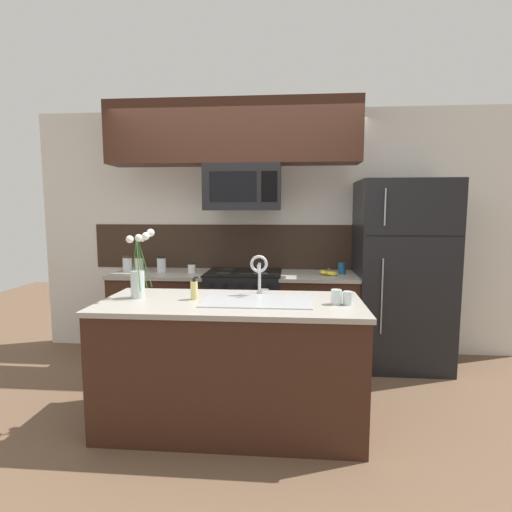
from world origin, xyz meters
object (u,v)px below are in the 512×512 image
object	(u,v)px
flower_vase	(139,274)
sink_faucet	(259,269)
storage_jar_medium	(139,264)
coffee_tin	(342,268)
dish_soap_bottle	(194,290)
microwave	(243,188)
storage_jar_short	(162,264)
drinking_glass	(336,297)
stove_range	(244,316)
storage_jar_tall	(128,264)
storage_jar_squat	(192,268)
spare_glass	(348,298)
refrigerator	(401,274)
banana_bunch	(329,273)

from	to	relation	value
flower_vase	sink_faucet	bearing A→B (deg)	10.20
storage_jar_medium	coffee_tin	size ratio (longest dim) A/B	1.42
storage_jar_medium	dish_soap_bottle	world-z (taller)	dish_soap_bottle
microwave	sink_faucet	xyz separation A→B (m)	(0.24, -1.02, -0.66)
storage_jar_medium	flower_vase	size ratio (longest dim) A/B	0.31
storage_jar_short	coffee_tin	world-z (taller)	storage_jar_short
drinking_glass	stove_range	bearing A→B (deg)	121.32
storage_jar_short	flower_vase	size ratio (longest dim) A/B	0.32
storage_jar_tall	dish_soap_bottle	xyz separation A→B (m)	(1.01, -1.24, -0.01)
storage_jar_medium	sink_faucet	world-z (taller)	sink_faucet
storage_jar_squat	spare_glass	bearing A→B (deg)	-42.44
storage_jar_short	spare_glass	world-z (taller)	storage_jar_short
dish_soap_bottle	drinking_glass	bearing A→B (deg)	-3.67
storage_jar_short	flower_vase	bearing A→B (deg)	-79.52
microwave	refrigerator	xyz separation A→B (m)	(1.57, 0.04, -0.85)
storage_jar_tall	banana_bunch	distance (m)	2.08
storage_jar_medium	storage_jar_squat	world-z (taller)	storage_jar_medium
banana_bunch	storage_jar_squat	bearing A→B (deg)	178.25
stove_range	spare_glass	world-z (taller)	spare_glass
storage_jar_tall	sink_faucet	size ratio (longest dim) A/B	0.52
storage_jar_short	sink_faucet	bearing A→B (deg)	-43.52
refrigerator	storage_jar_medium	distance (m)	2.67
storage_jar_short	sink_faucet	size ratio (longest dim) A/B	0.53
sink_faucet	drinking_glass	world-z (taller)	sink_faucet
refrigerator	sink_faucet	bearing A→B (deg)	-141.44
storage_jar_medium	sink_faucet	distance (m)	1.71
refrigerator	storage_jar_squat	world-z (taller)	refrigerator
stove_range	storage_jar_squat	distance (m)	0.73
microwave	dish_soap_bottle	size ratio (longest dim) A/B	4.51
microwave	storage_jar_medium	world-z (taller)	microwave
coffee_tin	storage_jar_tall	bearing A→B (deg)	-179.21
storage_jar_medium	spare_glass	xyz separation A→B (m)	(1.96, -1.32, -0.03)
refrigerator	storage_jar_tall	world-z (taller)	refrigerator
microwave	spare_glass	xyz separation A→B (m)	(0.86, -1.27, -0.81)
storage_jar_squat	microwave	bearing A→B (deg)	-0.36
storage_jar_short	storage_jar_squat	xyz separation A→B (m)	(0.32, -0.01, -0.03)
storage_jar_tall	drinking_glass	world-z (taller)	storage_jar_tall
sink_faucet	storage_jar_medium	bearing A→B (deg)	141.44
storage_jar_squat	sink_faucet	size ratio (longest dim) A/B	0.32
refrigerator	spare_glass	bearing A→B (deg)	-118.37
coffee_tin	dish_soap_bottle	size ratio (longest dim) A/B	0.67
microwave	storage_jar_tall	xyz separation A→B (m)	(-1.22, 0.04, -0.78)
storage_jar_medium	flower_vase	bearing A→B (deg)	-69.01
storage_jar_short	dish_soap_bottle	size ratio (longest dim) A/B	0.99
refrigerator	drinking_glass	xyz separation A→B (m)	(-0.78, -1.31, 0.04)
drinking_glass	spare_glass	size ratio (longest dim) A/B	1.12
storage_jar_medium	coffee_tin	distance (m)	2.09
stove_range	coffee_tin	size ratio (longest dim) A/B	8.45
microwave	storage_jar_short	size ratio (longest dim) A/B	4.58
storage_jar_squat	flower_vase	size ratio (longest dim) A/B	0.19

